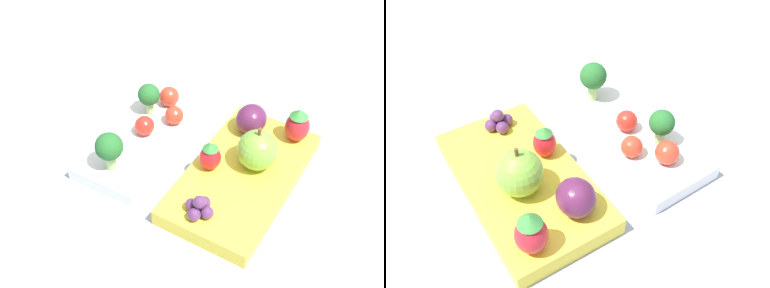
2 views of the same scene
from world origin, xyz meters
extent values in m
plane|color=#939EB2|center=(0.00, 0.00, 0.00)|extent=(4.00, 4.00, 0.00)
cube|color=white|center=(-0.01, 0.07, 0.01)|extent=(0.22, 0.11, 0.02)
cube|color=yellow|center=(-0.01, -0.08, 0.01)|extent=(0.22, 0.13, 0.02)
cylinder|color=#93B770|center=(-0.09, 0.06, 0.03)|extent=(0.01, 0.01, 0.02)
sphere|color=#236028|center=(-0.09, 0.06, 0.05)|extent=(0.03, 0.03, 0.03)
cylinder|color=#93B770|center=(0.02, 0.08, 0.03)|extent=(0.01, 0.01, 0.02)
sphere|color=#236028|center=(0.02, 0.08, 0.05)|extent=(0.03, 0.03, 0.03)
sphere|color=red|center=(0.02, 0.04, 0.03)|extent=(0.03, 0.03, 0.03)
sphere|color=red|center=(0.05, 0.07, 0.03)|extent=(0.03, 0.03, 0.03)
sphere|color=red|center=(-0.02, 0.06, 0.03)|extent=(0.03, 0.03, 0.03)
sphere|color=#70A838|center=(0.01, -0.09, 0.05)|extent=(0.05, 0.05, 0.05)
cylinder|color=brown|center=(0.01, -0.09, 0.08)|extent=(0.00, 0.00, 0.01)
ellipsoid|color=red|center=(-0.03, -0.04, 0.04)|extent=(0.03, 0.03, 0.03)
cone|color=#388438|center=(-0.03, -0.04, 0.06)|extent=(0.02, 0.02, 0.01)
ellipsoid|color=red|center=(0.08, -0.11, 0.04)|extent=(0.03, 0.03, 0.04)
cone|color=#388438|center=(0.08, -0.11, 0.06)|extent=(0.02, 0.02, 0.01)
ellipsoid|color=#511E42|center=(0.06, -0.05, 0.04)|extent=(0.04, 0.04, 0.04)
sphere|color=#562D5B|center=(-0.08, -0.07, 0.03)|extent=(0.02, 0.02, 0.02)
sphere|color=#562D5B|center=(-0.09, -0.06, 0.03)|extent=(0.02, 0.02, 0.02)
sphere|color=#562D5B|center=(-0.11, -0.07, 0.03)|extent=(0.02, 0.02, 0.02)
sphere|color=#562D5B|center=(-0.09, -0.08, 0.03)|extent=(0.02, 0.02, 0.02)
sphere|color=#562D5B|center=(-0.09, -0.07, 0.04)|extent=(0.02, 0.02, 0.02)
camera|label=1|loc=(-0.42, -0.27, 0.49)|focal=50.00mm
camera|label=2|loc=(0.29, -0.18, 0.37)|focal=40.00mm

